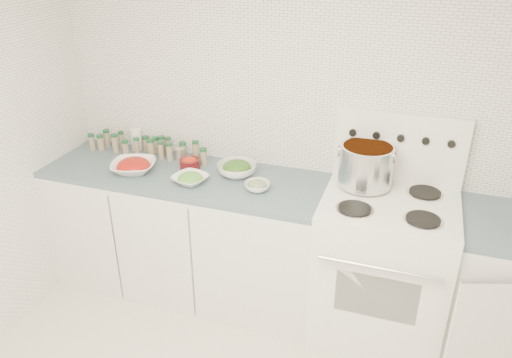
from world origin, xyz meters
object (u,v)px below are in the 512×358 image
at_px(stove, 382,263).
at_px(stock_pot, 366,164).
at_px(bowl_snowpea, 190,179).
at_px(bowl_tomato, 133,166).

relative_size(stove, stock_pot, 4.01).
height_order(stove, bowl_snowpea, stove).
bearing_deg(bowl_snowpea, bowl_tomato, 175.64).
xyz_separation_m(stock_pot, bowl_tomato, (-1.45, -0.21, -0.14)).
bearing_deg(stove, bowl_tomato, -177.38).
distance_m(stock_pot, bowl_tomato, 1.47).
xyz_separation_m(stock_pot, bowl_snowpea, (-1.03, -0.24, -0.15)).
distance_m(bowl_tomato, bowl_snowpea, 0.42).
relative_size(stove, bowl_tomato, 3.85).
relative_size(stove, bowl_snowpea, 5.29).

